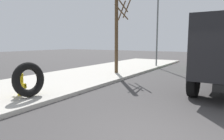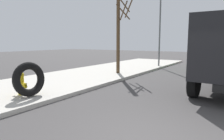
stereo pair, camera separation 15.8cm
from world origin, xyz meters
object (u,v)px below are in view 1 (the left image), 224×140
object	(u,v)px
bare_tree	(117,28)
street_light_pole	(157,25)
loose_tire	(29,80)
fire_hydrant	(20,83)

from	to	relation	value
bare_tree	street_light_pole	distance (m)	5.11
loose_tire	street_light_pole	size ratio (longest dim) A/B	0.19
fire_hydrant	loose_tire	size ratio (longest dim) A/B	0.70
fire_hydrant	bare_tree	bearing A→B (deg)	-1.84
fire_hydrant	loose_tire	bearing A→B (deg)	-89.78
bare_tree	fire_hydrant	bearing A→B (deg)	178.16
fire_hydrant	bare_tree	xyz separation A→B (m)	(6.60, -0.21, 2.32)
loose_tire	bare_tree	distance (m)	6.95
loose_tire	bare_tree	size ratio (longest dim) A/B	0.23
street_light_pole	fire_hydrant	bearing A→B (deg)	175.32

